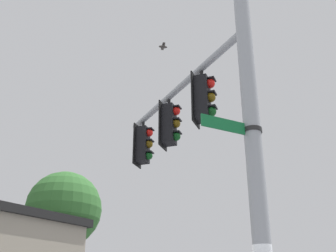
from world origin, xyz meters
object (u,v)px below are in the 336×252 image
(traffic_light_nearest_pole, at_px, (203,98))
(traffic_light_mid_outer, at_px, (144,145))
(bird_flying, at_px, (163,47))
(traffic_light_mid_inner, at_px, (170,124))
(street_name_sign, at_px, (241,128))

(traffic_light_nearest_pole, xyz_separation_m, traffic_light_mid_outer, (-2.18, -2.38, 0.00))
(bird_flying, bearing_deg, traffic_light_mid_outer, -104.22)
(traffic_light_mid_inner, xyz_separation_m, traffic_light_mid_outer, (-1.09, -1.19, 0.00))
(bird_flying, bearing_deg, traffic_light_nearest_pole, 40.77)
(traffic_light_mid_inner, relative_size, traffic_light_mid_outer, 1.00)
(traffic_light_mid_inner, bearing_deg, traffic_light_mid_outer, -132.50)
(traffic_light_mid_inner, bearing_deg, street_name_sign, 42.95)
(street_name_sign, xyz_separation_m, bird_flying, (-3.29, -2.75, 4.44))
(traffic_light_mid_inner, bearing_deg, bird_flying, -149.31)
(traffic_light_nearest_pole, height_order, traffic_light_mid_inner, same)
(street_name_sign, distance_m, bird_flying, 6.17)
(traffic_light_nearest_pole, height_order, bird_flying, bird_flying)
(traffic_light_mid_inner, xyz_separation_m, bird_flying, (-0.93, -0.55, 3.05))
(traffic_light_mid_outer, height_order, bird_flying, bird_flying)
(traffic_light_nearest_pole, distance_m, bird_flying, 4.05)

